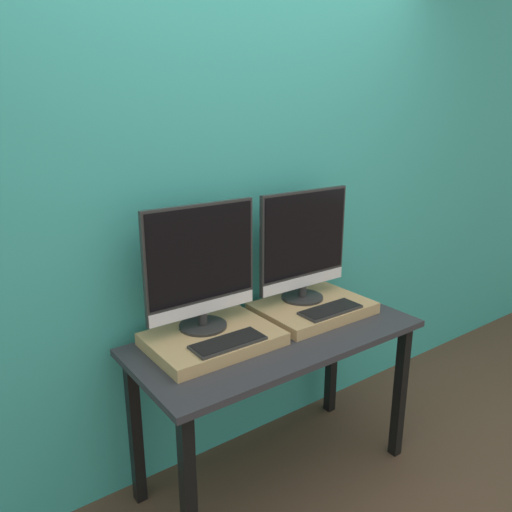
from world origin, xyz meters
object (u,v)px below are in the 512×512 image
Objects in this scene: monitor_right at (304,244)px; keyboard_right at (330,310)px; keyboard_left at (228,342)px; monitor_left at (201,266)px.

monitor_right is 0.35m from keyboard_right.
monitor_right is at bearing 90.00° from keyboard_right.
monitor_left is at bearing 90.00° from keyboard_left.
keyboard_right is (0.59, -0.20, -0.28)m from monitor_left.
monitor_left is at bearing 160.79° from keyboard_right.
keyboard_right is (0.59, 0.00, 0.00)m from keyboard_left.
keyboard_left is at bearing -90.00° from monitor_left.
keyboard_left is (0.00, -0.20, -0.28)m from monitor_left.
monitor_left is 0.35m from keyboard_left.
keyboard_right is (-0.00, -0.20, -0.28)m from monitor_right.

